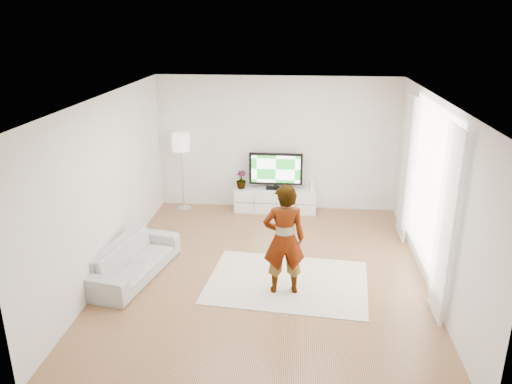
# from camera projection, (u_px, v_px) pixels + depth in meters

# --- Properties ---
(floor) EXTENTS (6.00, 6.00, 0.00)m
(floor) POSITION_uv_depth(u_px,v_px,m) (266.00, 273.00, 8.05)
(floor) COLOR #B07C4F
(floor) RESTS_ON ground
(ceiling) EXTENTS (6.00, 6.00, 0.00)m
(ceiling) POSITION_uv_depth(u_px,v_px,m) (267.00, 99.00, 7.12)
(ceiling) COLOR white
(ceiling) RESTS_ON wall_back
(wall_left) EXTENTS (0.02, 6.00, 2.80)m
(wall_left) POSITION_uv_depth(u_px,v_px,m) (107.00, 186.00, 7.80)
(wall_left) COLOR silver
(wall_left) RESTS_ON floor
(wall_right) EXTENTS (0.02, 6.00, 2.80)m
(wall_right) POSITION_uv_depth(u_px,v_px,m) (435.00, 196.00, 7.37)
(wall_right) COLOR silver
(wall_right) RESTS_ON floor
(wall_back) EXTENTS (5.00, 0.02, 2.80)m
(wall_back) POSITION_uv_depth(u_px,v_px,m) (277.00, 144.00, 10.40)
(wall_back) COLOR silver
(wall_back) RESTS_ON floor
(wall_front) EXTENTS (5.00, 0.02, 2.80)m
(wall_front) POSITION_uv_depth(u_px,v_px,m) (244.00, 294.00, 4.77)
(wall_front) COLOR silver
(wall_front) RESTS_ON floor
(window) EXTENTS (0.01, 2.60, 2.50)m
(window) POSITION_uv_depth(u_px,v_px,m) (429.00, 186.00, 7.64)
(window) COLOR white
(window) RESTS_ON wall_right
(curtain_near) EXTENTS (0.04, 0.70, 2.60)m
(curtain_near) POSITION_uv_depth(u_px,v_px,m) (445.00, 226.00, 6.45)
(curtain_near) COLOR white
(curtain_near) RESTS_ON floor
(curtain_far) EXTENTS (0.04, 0.70, 2.60)m
(curtain_far) POSITION_uv_depth(u_px,v_px,m) (407.00, 168.00, 8.90)
(curtain_far) COLOR white
(curtain_far) RESTS_ON floor
(media_console) EXTENTS (1.71, 0.49, 0.48)m
(media_console) POSITION_uv_depth(u_px,v_px,m) (275.00, 200.00, 10.57)
(media_console) COLOR white
(media_console) RESTS_ON floor
(television) EXTENTS (1.11, 0.22, 0.78)m
(television) POSITION_uv_depth(u_px,v_px,m) (276.00, 170.00, 10.37)
(television) COLOR black
(television) RESTS_ON media_console
(game_console) EXTENTS (0.08, 0.15, 0.20)m
(game_console) POSITION_uv_depth(u_px,v_px,m) (311.00, 186.00, 10.39)
(game_console) COLOR white
(game_console) RESTS_ON media_console
(potted_plant) EXTENTS (0.24, 0.24, 0.38)m
(potted_plant) POSITION_uv_depth(u_px,v_px,m) (241.00, 180.00, 10.49)
(potted_plant) COLOR #3F7238
(potted_plant) RESTS_ON media_console
(rug) EXTENTS (2.60, 1.98, 0.01)m
(rug) POSITION_uv_depth(u_px,v_px,m) (287.00, 282.00, 7.76)
(rug) COLOR beige
(rug) RESTS_ON floor
(player) EXTENTS (0.67, 0.49, 1.69)m
(player) POSITION_uv_depth(u_px,v_px,m) (284.00, 239.00, 7.22)
(player) COLOR #334772
(player) RESTS_ON rug
(sofa) EXTENTS (1.11, 2.02, 0.56)m
(sofa) POSITION_uv_depth(u_px,v_px,m) (133.00, 260.00, 7.88)
(sofa) COLOR #B7B7B2
(sofa) RESTS_ON floor
(floor_lamp) EXTENTS (0.37, 0.37, 1.64)m
(floor_lamp) POSITION_uv_depth(u_px,v_px,m) (181.00, 146.00, 10.30)
(floor_lamp) COLOR silver
(floor_lamp) RESTS_ON floor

